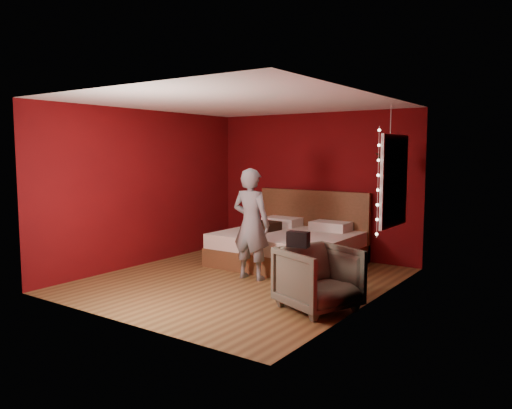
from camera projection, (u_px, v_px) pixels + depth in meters
floor at (241, 280)px, 7.41m from camera, size 4.50×4.50×0.00m
room_walls at (241, 167)px, 7.24m from camera, size 4.04×4.54×2.62m
window at (394, 181)px, 6.87m from camera, size 0.05×0.97×1.27m
fairy_lights at (378, 183)px, 6.46m from camera, size 0.04×0.04×1.45m
bed at (290, 245)px, 8.48m from camera, size 2.19×1.86×1.20m
person at (251, 224)px, 7.41m from camera, size 0.63×0.44×1.66m
armchair at (319, 278)px, 5.98m from camera, size 1.09×1.08×0.77m
handbag at (298, 239)px, 5.94m from camera, size 0.28×0.17×0.19m
throw_pillow at (265, 226)px, 8.64m from camera, size 0.45×0.45×0.15m
hanging_plant at (390, 161)px, 7.47m from camera, size 0.46×0.42×1.06m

